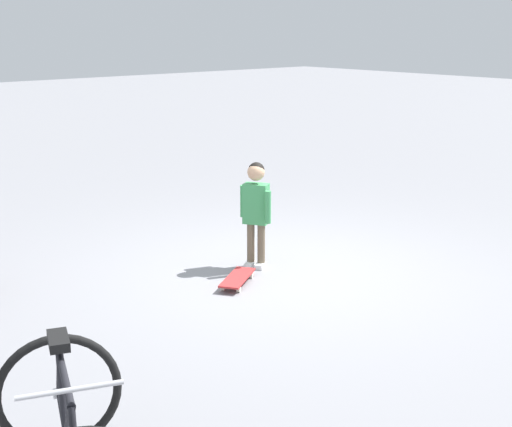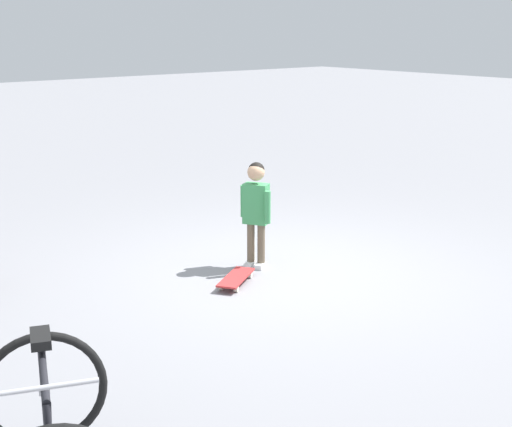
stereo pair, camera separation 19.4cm
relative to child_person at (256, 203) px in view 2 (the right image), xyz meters
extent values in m
plane|color=gray|center=(-0.08, 0.33, -0.66)|extent=(50.00, 50.00, 0.00)
cylinder|color=brown|center=(-0.03, 0.05, -0.42)|extent=(0.08, 0.08, 0.42)
cube|color=white|center=(0.00, 0.06, -0.63)|extent=(0.17, 0.14, 0.05)
cylinder|color=brown|center=(0.03, -0.05, -0.42)|extent=(0.08, 0.08, 0.42)
cube|color=white|center=(0.05, -0.03, -0.63)|extent=(0.17, 0.14, 0.05)
cube|color=#3F9959|center=(0.00, 0.00, -0.01)|extent=(0.24, 0.28, 0.40)
cylinder|color=#3F9959|center=(0.01, 0.18, -0.01)|extent=(0.06, 0.06, 0.32)
cylinder|color=#3F9959|center=(0.03, -0.16, -0.01)|extent=(0.06, 0.06, 0.32)
sphere|color=tan|center=(0.00, 0.00, 0.31)|extent=(0.17, 0.17, 0.17)
sphere|color=black|center=(-0.01, -0.01, 0.32)|extent=(0.16, 0.16, 0.16)
cube|color=#B22D2D|center=(0.47, 0.27, -0.59)|extent=(0.59, 0.47, 0.02)
cube|color=#B7B7BC|center=(0.64, 0.38, -0.61)|extent=(0.09, 0.11, 0.02)
cube|color=#B7B7BC|center=(0.30, 0.16, -0.61)|extent=(0.09, 0.11, 0.02)
cylinder|color=beige|center=(0.60, 0.45, -0.63)|extent=(0.06, 0.06, 0.06)
cylinder|color=beige|center=(0.68, 0.32, -0.63)|extent=(0.06, 0.06, 0.06)
cylinder|color=beige|center=(0.26, 0.23, -0.63)|extent=(0.06, 0.06, 0.06)
cylinder|color=beige|center=(0.34, 0.10, -0.63)|extent=(0.06, 0.06, 0.06)
torus|color=black|center=(2.99, 1.75, -0.30)|extent=(0.68, 0.31, 0.71)
cylinder|color=#B7B7BC|center=(2.99, 1.75, -0.30)|extent=(0.08, 0.08, 0.06)
cylinder|color=black|center=(3.24, 2.37, -0.13)|extent=(0.23, 0.50, 0.48)
cylinder|color=black|center=(3.22, 2.33, 0.09)|extent=(0.25, 0.56, 0.06)
cylinder|color=black|center=(3.13, 2.10, -0.12)|extent=(0.09, 0.14, 0.48)
cylinder|color=black|center=(3.07, 1.95, -0.33)|extent=(0.19, 0.41, 0.08)
cylinder|color=black|center=(3.05, 1.90, -0.11)|extent=(0.16, 0.34, 0.40)
cube|color=black|center=(3.11, 2.05, 0.16)|extent=(0.17, 0.24, 0.05)
cylinder|color=#B7B7BC|center=(3.33, 2.60, 0.18)|extent=(0.44, 0.19, 0.02)
camera|label=1|loc=(4.62, 5.31, 1.71)|focal=51.90mm
camera|label=2|loc=(4.47, 5.44, 1.71)|focal=51.90mm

